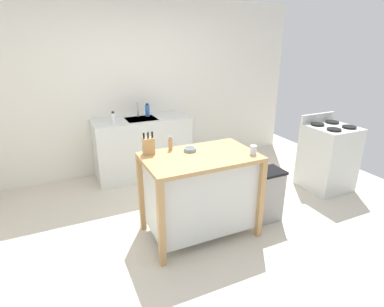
{
  "coord_description": "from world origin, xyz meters",
  "views": [
    {
      "loc": [
        -1.19,
        -2.64,
        2.04
      ],
      "look_at": [
        0.11,
        0.16,
        0.87
      ],
      "focal_mm": 28.67,
      "sensor_mm": 36.0,
      "label": 1
    }
  ],
  "objects_px": {
    "knife_block": "(149,146)",
    "bowl_stoneware_deep": "(190,149)",
    "bottle_dish_soap": "(147,110)",
    "sink_faucet": "(138,109)",
    "kitchen_island": "(200,191)",
    "pepper_grinder": "(170,143)",
    "bottle_hand_soap": "(113,118)",
    "drinking_cup": "(253,150)",
    "stove": "(328,157)",
    "trash_bin": "(266,195)"
  },
  "relations": [
    {
      "from": "kitchen_island",
      "to": "stove",
      "type": "height_order",
      "value": "stove"
    },
    {
      "from": "kitchen_island",
      "to": "knife_block",
      "type": "distance_m",
      "value": 0.73
    },
    {
      "from": "bowl_stoneware_deep",
      "to": "pepper_grinder",
      "type": "bearing_deg",
      "value": 144.25
    },
    {
      "from": "sink_faucet",
      "to": "stove",
      "type": "relative_size",
      "value": 0.21
    },
    {
      "from": "pepper_grinder",
      "to": "stove",
      "type": "bearing_deg",
      "value": -0.89
    },
    {
      "from": "stove",
      "to": "trash_bin",
      "type": "bearing_deg",
      "value": -166.17
    },
    {
      "from": "bottle_hand_soap",
      "to": "kitchen_island",
      "type": "bearing_deg",
      "value": -72.21
    },
    {
      "from": "kitchen_island",
      "to": "knife_block",
      "type": "bearing_deg",
      "value": 150.79
    },
    {
      "from": "bowl_stoneware_deep",
      "to": "stove",
      "type": "height_order",
      "value": "stove"
    },
    {
      "from": "pepper_grinder",
      "to": "bottle_hand_soap",
      "type": "bearing_deg",
      "value": 102.9
    },
    {
      "from": "sink_faucet",
      "to": "bottle_hand_soap",
      "type": "bearing_deg",
      "value": -150.93
    },
    {
      "from": "kitchen_island",
      "to": "bottle_hand_soap",
      "type": "height_order",
      "value": "bottle_hand_soap"
    },
    {
      "from": "kitchen_island",
      "to": "stove",
      "type": "bearing_deg",
      "value": 6.43
    },
    {
      "from": "bowl_stoneware_deep",
      "to": "stove",
      "type": "relative_size",
      "value": 0.13
    },
    {
      "from": "drinking_cup",
      "to": "pepper_grinder",
      "type": "relative_size",
      "value": 0.62
    },
    {
      "from": "trash_bin",
      "to": "bottle_dish_soap",
      "type": "relative_size",
      "value": 3.21
    },
    {
      "from": "kitchen_island",
      "to": "knife_block",
      "type": "relative_size",
      "value": 5.03
    },
    {
      "from": "knife_block",
      "to": "bottle_hand_soap",
      "type": "relative_size",
      "value": 1.4
    },
    {
      "from": "bowl_stoneware_deep",
      "to": "bottle_dish_soap",
      "type": "distance_m",
      "value": 1.72
    },
    {
      "from": "pepper_grinder",
      "to": "stove",
      "type": "height_order",
      "value": "pepper_grinder"
    },
    {
      "from": "bowl_stoneware_deep",
      "to": "trash_bin",
      "type": "xyz_separation_m",
      "value": [
        0.87,
        -0.23,
        -0.63
      ]
    },
    {
      "from": "kitchen_island",
      "to": "bottle_hand_soap",
      "type": "distance_m",
      "value": 1.82
    },
    {
      "from": "sink_faucet",
      "to": "kitchen_island",
      "type": "bearing_deg",
      "value": -86.41
    },
    {
      "from": "trash_bin",
      "to": "bottle_hand_soap",
      "type": "xyz_separation_m",
      "value": [
        -1.36,
        1.76,
        0.67
      ]
    },
    {
      "from": "bottle_hand_soap",
      "to": "bottle_dish_soap",
      "type": "xyz_separation_m",
      "value": [
        0.56,
        0.19,
        0.02
      ]
    },
    {
      "from": "bottle_dish_soap",
      "to": "pepper_grinder",
      "type": "bearing_deg",
      "value": -98.45
    },
    {
      "from": "bottle_hand_soap",
      "to": "stove",
      "type": "xyz_separation_m",
      "value": [
        2.66,
        -1.43,
        -0.52
      ]
    },
    {
      "from": "kitchen_island",
      "to": "bowl_stoneware_deep",
      "type": "relative_size",
      "value": 8.85
    },
    {
      "from": "bottle_dish_soap",
      "to": "sink_faucet",
      "type": "bearing_deg",
      "value": 163.77
    },
    {
      "from": "pepper_grinder",
      "to": "sink_faucet",
      "type": "bearing_deg",
      "value": 86.58
    },
    {
      "from": "bowl_stoneware_deep",
      "to": "bottle_dish_soap",
      "type": "xyz_separation_m",
      "value": [
        0.06,
        1.71,
        0.06
      ]
    },
    {
      "from": "knife_block",
      "to": "drinking_cup",
      "type": "bearing_deg",
      "value": -25.77
    },
    {
      "from": "bowl_stoneware_deep",
      "to": "knife_block",
      "type": "bearing_deg",
      "value": 165.7
    },
    {
      "from": "bottle_dish_soap",
      "to": "drinking_cup",
      "type": "bearing_deg",
      "value": -76.94
    },
    {
      "from": "sink_faucet",
      "to": "pepper_grinder",
      "type": "bearing_deg",
      "value": -93.42
    },
    {
      "from": "drinking_cup",
      "to": "pepper_grinder",
      "type": "xyz_separation_m",
      "value": [
        -0.72,
        0.48,
        0.02
      ]
    },
    {
      "from": "knife_block",
      "to": "stove",
      "type": "distance_m",
      "value": 2.64
    },
    {
      "from": "kitchen_island",
      "to": "bottle_dish_soap",
      "type": "relative_size",
      "value": 5.93
    },
    {
      "from": "bowl_stoneware_deep",
      "to": "bottle_hand_soap",
      "type": "relative_size",
      "value": 0.8
    },
    {
      "from": "sink_faucet",
      "to": "bottle_hand_soap",
      "type": "xyz_separation_m",
      "value": [
        -0.42,
        -0.23,
        -0.03
      ]
    },
    {
      "from": "kitchen_island",
      "to": "sink_faucet",
      "type": "distance_m",
      "value": 1.98
    },
    {
      "from": "knife_block",
      "to": "bowl_stoneware_deep",
      "type": "relative_size",
      "value": 1.76
    },
    {
      "from": "pepper_grinder",
      "to": "sink_faucet",
      "type": "distance_m",
      "value": 1.63
    },
    {
      "from": "knife_block",
      "to": "pepper_grinder",
      "type": "distance_m",
      "value": 0.25
    },
    {
      "from": "knife_block",
      "to": "trash_bin",
      "type": "distance_m",
      "value": 1.5
    },
    {
      "from": "drinking_cup",
      "to": "bottle_dish_soap",
      "type": "xyz_separation_m",
      "value": [
        -0.48,
        2.07,
        0.03
      ]
    },
    {
      "from": "drinking_cup",
      "to": "kitchen_island",
      "type": "bearing_deg",
      "value": 157.59
    },
    {
      "from": "kitchen_island",
      "to": "pepper_grinder",
      "type": "height_order",
      "value": "pepper_grinder"
    },
    {
      "from": "bottle_hand_soap",
      "to": "trash_bin",
      "type": "bearing_deg",
      "value": -52.25
    },
    {
      "from": "knife_block",
      "to": "drinking_cup",
      "type": "relative_size",
      "value": 2.4
    }
  ]
}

